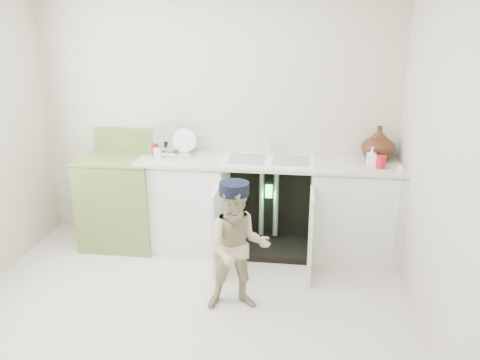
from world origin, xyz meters
TOP-DOWN VIEW (x-y plane):
  - ground at (0.00, 0.00)m, footprint 3.50×3.50m
  - room_shell at (0.00, 0.00)m, footprint 6.00×5.50m
  - counter_run at (0.58, 1.21)m, footprint 2.44×1.02m
  - avocado_stove at (-0.89, 1.18)m, footprint 0.71×0.65m
  - repair_worker at (0.40, 0.17)m, footprint 0.55×0.93m

SIDE VIEW (x-z plane):
  - ground at x=0.00m, z-range 0.00..0.00m
  - avocado_stove at x=-0.89m, z-range -0.10..1.01m
  - counter_run at x=0.58m, z-range -0.14..1.08m
  - repair_worker at x=0.40m, z-range 0.00..1.02m
  - room_shell at x=0.00m, z-range 0.62..1.88m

